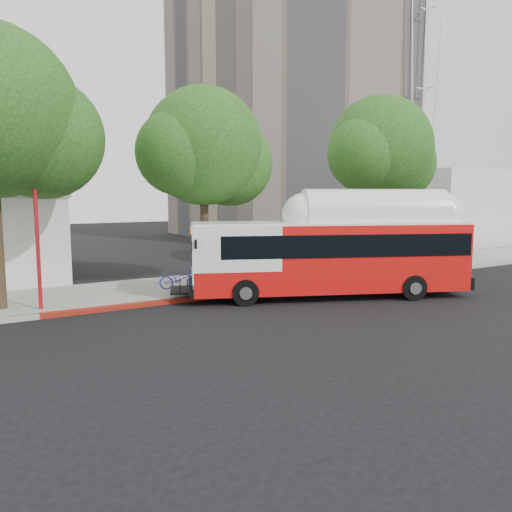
% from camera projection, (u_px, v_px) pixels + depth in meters
% --- Properties ---
extents(ground, '(120.00, 120.00, 0.00)m').
position_uv_depth(ground, '(305.00, 313.00, 17.22)').
color(ground, black).
rests_on(ground, ground).
extents(sidewalk, '(60.00, 5.00, 0.15)m').
position_uv_depth(sidewalk, '(221.00, 283.00, 22.77)').
color(sidewalk, gray).
rests_on(sidewalk, ground).
extents(curb_strip, '(60.00, 0.30, 0.15)m').
position_uv_depth(curb_strip, '(249.00, 292.00, 20.55)').
color(curb_strip, gray).
rests_on(curb_strip, ground).
extents(red_curb_segment, '(10.00, 0.32, 0.16)m').
position_uv_depth(red_curb_segment, '(181.00, 300.00, 19.03)').
color(red_curb_segment, maroon).
rests_on(red_curb_segment, ground).
extents(street_tree_left, '(6.67, 5.80, 9.74)m').
position_uv_depth(street_tree_left, '(6.00, 119.00, 16.86)').
color(street_tree_left, '#2D2116').
rests_on(street_tree_left, ground).
extents(street_tree_mid, '(5.75, 5.00, 8.62)m').
position_uv_depth(street_tree_mid, '(212.00, 152.00, 21.38)').
color(street_tree_mid, '#2D2116').
rests_on(street_tree_mid, ground).
extents(street_tree_right, '(6.21, 5.40, 9.18)m').
position_uv_depth(street_tree_right, '(386.00, 153.00, 26.23)').
color(street_tree_right, '#2D2116').
rests_on(street_tree_right, ground).
extents(apartment_tower, '(18.00, 18.00, 37.00)m').
position_uv_depth(apartment_tower, '(286.00, 53.00, 48.08)').
color(apartment_tower, gray).
rests_on(apartment_tower, ground).
extents(horizon_block, '(20.00, 12.00, 6.00)m').
position_uv_depth(horizon_block, '(467.00, 206.00, 45.67)').
color(horizon_block, silver).
rests_on(horizon_block, ground).
extents(comms_tower, '(2.80, 2.80, 40.00)m').
position_uv_depth(comms_tower, '(428.00, 10.00, 43.28)').
color(comms_tower, silver).
rests_on(comms_tower, ground).
extents(transit_bus, '(11.56, 6.25, 3.45)m').
position_uv_depth(transit_bus, '(332.00, 257.00, 19.81)').
color(transit_bus, red).
rests_on(transit_bus, ground).
extents(signal_pole, '(0.13, 0.45, 4.73)m').
position_uv_depth(signal_pole, '(38.00, 244.00, 16.95)').
color(signal_pole, '#B4131B').
rests_on(signal_pole, ground).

